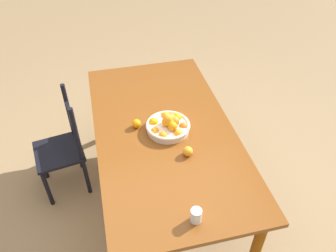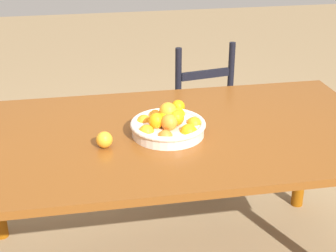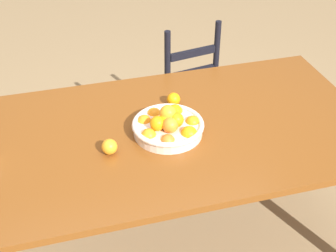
% 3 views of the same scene
% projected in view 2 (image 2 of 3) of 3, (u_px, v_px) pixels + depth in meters
% --- Properties ---
extents(dining_table, '(1.89, 1.01, 0.76)m').
position_uv_depth(dining_table, '(170.00, 149.00, 2.25)').
color(dining_table, brown).
rests_on(dining_table, ground).
extents(chair_near_window, '(0.44, 0.44, 0.94)m').
position_uv_depth(chair_near_window, '(195.00, 121.00, 3.11)').
color(chair_near_window, black).
rests_on(chair_near_window, ground).
extents(fruit_bowl, '(0.33, 0.33, 0.15)m').
position_uv_depth(fruit_bowl, '(168.00, 125.00, 2.17)').
color(fruit_bowl, beige).
rests_on(fruit_bowl, dining_table).
extents(orange_loose_0, '(0.07, 0.07, 0.07)m').
position_uv_depth(orange_loose_0, '(104.00, 140.00, 2.06)').
color(orange_loose_0, orange).
rests_on(orange_loose_0, dining_table).
extents(orange_loose_1, '(0.07, 0.07, 0.07)m').
position_uv_depth(orange_loose_1, '(178.00, 107.00, 2.38)').
color(orange_loose_1, orange).
rests_on(orange_loose_1, dining_table).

